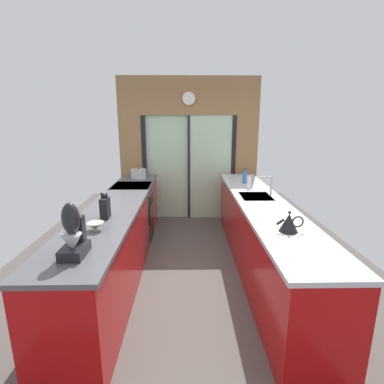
% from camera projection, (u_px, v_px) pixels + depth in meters
% --- Properties ---
extents(ground_plane, '(5.04, 7.60, 0.02)m').
position_uv_depth(ground_plane, '(190.00, 258.00, 4.19)').
color(ground_plane, '#4C4742').
extents(back_wall_unit, '(2.64, 0.12, 2.70)m').
position_uv_depth(back_wall_unit, '(189.00, 141.00, 5.56)').
color(back_wall_unit, olive).
rests_on(back_wall_unit, ground_plane).
extents(left_counter_run, '(0.62, 3.80, 0.92)m').
position_uv_depth(left_counter_run, '(117.00, 241.00, 3.60)').
color(left_counter_run, '#AD0C0F').
rests_on(left_counter_run, ground_plane).
extents(right_counter_run, '(0.62, 3.80, 0.92)m').
position_uv_depth(right_counter_run, '(260.00, 235.00, 3.80)').
color(right_counter_run, '#AD0C0F').
rests_on(right_counter_run, ground_plane).
extents(sink_faucet, '(0.19, 0.02, 0.27)m').
position_uv_depth(sink_faucet, '(269.00, 183.00, 3.89)').
color(sink_faucet, '#B7BABC').
rests_on(sink_faucet, right_counter_run).
extents(oven_range, '(0.60, 0.60, 0.92)m').
position_uv_depth(oven_range, '(133.00, 213.00, 4.69)').
color(oven_range, black).
rests_on(oven_range, ground_plane).
extents(mixing_bowl, '(0.16, 0.16, 0.08)m').
position_uv_depth(mixing_bowl, '(96.00, 226.00, 2.70)').
color(mixing_bowl, gray).
rests_on(mixing_bowl, left_counter_run).
extents(knife_block, '(0.08, 0.14, 0.28)m').
position_uv_depth(knife_block, '(105.00, 208.00, 3.02)').
color(knife_block, black).
rests_on(knife_block, left_counter_run).
extents(stand_mixer, '(0.17, 0.27, 0.42)m').
position_uv_depth(stand_mixer, '(73.00, 236.00, 2.17)').
color(stand_mixer, black).
rests_on(stand_mixer, left_counter_run).
extents(stock_pot, '(0.27, 0.27, 0.18)m').
position_uv_depth(stock_pot, '(139.00, 174.00, 5.14)').
color(stock_pot, '#B7BABC').
rests_on(stock_pot, left_counter_run).
extents(kettle, '(0.25, 0.17, 0.20)m').
position_uv_depth(kettle, '(289.00, 223.00, 2.66)').
color(kettle, black).
rests_on(kettle, right_counter_run).
extents(soap_bottle_near, '(0.05, 0.05, 0.22)m').
position_uv_depth(soap_bottle_near, '(249.00, 182.00, 4.36)').
color(soap_bottle_near, silver).
rests_on(soap_bottle_near, right_counter_run).
extents(soap_bottle_far, '(0.07, 0.07, 0.24)m').
position_uv_depth(soap_bottle_far, '(245.00, 177.00, 4.69)').
color(soap_bottle_far, '#286BB7').
rests_on(soap_bottle_far, right_counter_run).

